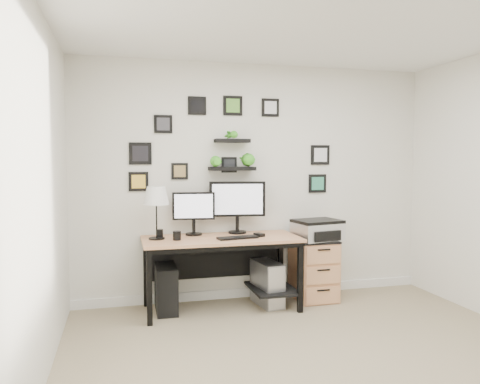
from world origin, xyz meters
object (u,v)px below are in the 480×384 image
object	(u,v)px
file_cabinet	(314,269)
printer	(317,230)
table_lamp	(156,197)
mug	(177,236)
pc_tower_black	(166,289)
desk	(224,249)
monitor_left	(194,210)
pc_tower_grey	(267,283)
monitor_right	(237,203)

from	to	relation	value
file_cabinet	printer	distance (m)	0.45
table_lamp	mug	size ratio (longest dim) A/B	5.90
mug	printer	distance (m)	1.55
pc_tower_black	printer	bearing A→B (deg)	-0.13
table_lamp	printer	xyz separation A→B (m)	(1.74, -0.01, -0.39)
printer	file_cabinet	bearing A→B (deg)	114.09
desk	monitor_left	size ratio (longest dim) A/B	3.51
file_cabinet	monitor_left	bearing A→B (deg)	174.77
monitor_left	pc_tower_grey	world-z (taller)	monitor_left
monitor_left	mug	world-z (taller)	monitor_left
monitor_right	printer	distance (m)	0.93
desk	table_lamp	distance (m)	0.88
desk	pc_tower_grey	distance (m)	0.61
monitor_right	pc_tower_black	size ratio (longest dim) A/B	1.29
pc_tower_black	printer	distance (m)	1.74
table_lamp	file_cabinet	xyz separation A→B (m)	(1.72, 0.03, -0.84)
mug	pc_tower_grey	distance (m)	1.12
table_lamp	pc_tower_black	world-z (taller)	table_lamp
pc_tower_grey	printer	distance (m)	0.80
monitor_right	file_cabinet	size ratio (longest dim) A/B	0.90
pc_tower_black	desk	bearing A→B (deg)	-3.09
desk	monitor_right	distance (m)	0.53
table_lamp	mug	distance (m)	0.44
printer	monitor_left	bearing A→B (deg)	172.90
monitor_left	mug	bearing A→B (deg)	-128.73
pc_tower_black	file_cabinet	world-z (taller)	file_cabinet
pc_tower_black	printer	xyz separation A→B (m)	(1.65, -0.03, 0.55)
mug	pc_tower_black	world-z (taller)	mug
mug	desk	bearing A→B (deg)	9.51
desk	monitor_right	xyz separation A→B (m)	(0.19, 0.18, 0.46)
table_lamp	pc_tower_grey	size ratio (longest dim) A/B	1.08
mug	pc_tower_grey	size ratio (longest dim) A/B	0.18
pc_tower_black	file_cabinet	bearing A→B (deg)	1.48
file_cabinet	desk	bearing A→B (deg)	-176.77
pc_tower_grey	file_cabinet	world-z (taller)	file_cabinet
monitor_right	file_cabinet	bearing A→B (deg)	-8.43
monitor_left	table_lamp	xyz separation A→B (m)	(-0.40, -0.15, 0.16)
desk	printer	xyz separation A→B (m)	(1.05, 0.01, 0.15)
monitor_left	monitor_right	distance (m)	0.48
monitor_right	mug	xyz separation A→B (m)	(-0.69, -0.27, -0.29)
monitor_left	pc_tower_grey	bearing A→B (deg)	-14.25
table_lamp	printer	world-z (taller)	table_lamp
desk	pc_tower_grey	bearing A→B (deg)	-1.63
desk	file_cabinet	bearing A→B (deg)	3.23
pc_tower_grey	printer	world-z (taller)	printer
table_lamp	monitor_left	bearing A→B (deg)	21.03
desk	printer	world-z (taller)	printer
file_cabinet	printer	size ratio (longest dim) A/B	1.23
pc_tower_black	pc_tower_grey	size ratio (longest dim) A/B	0.96
monitor_right	mug	world-z (taller)	monitor_right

